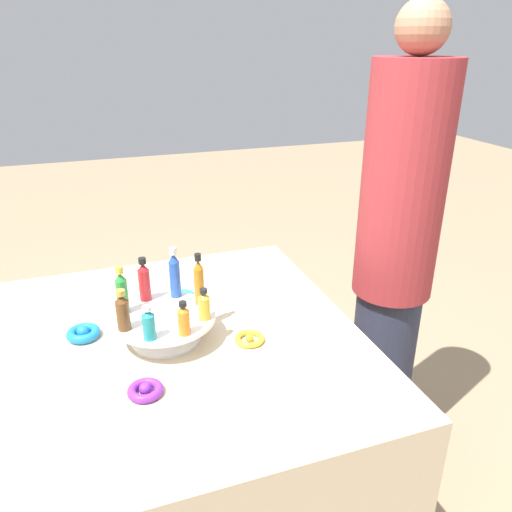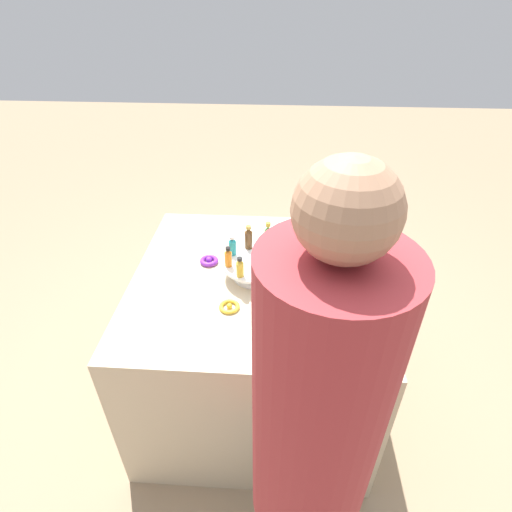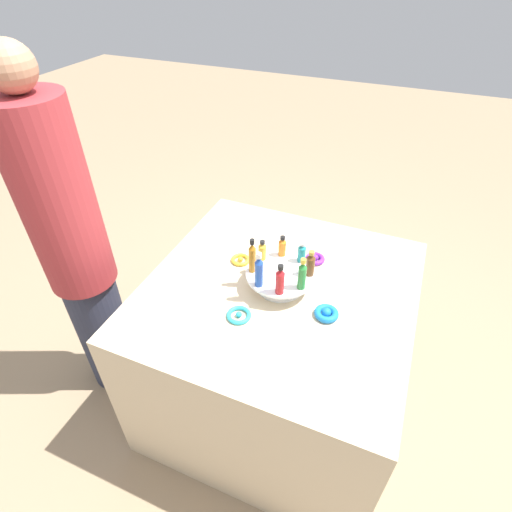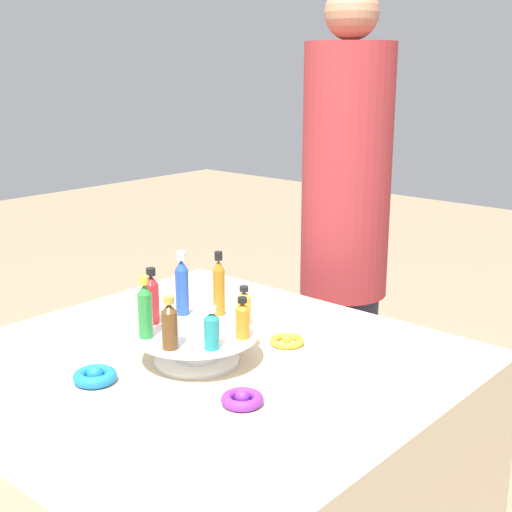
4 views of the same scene
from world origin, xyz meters
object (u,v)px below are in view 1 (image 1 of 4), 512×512
object	(u,v)px
ribbon_bow_blue	(83,333)
person_figure	(395,254)
bottle_amber	(199,281)
bottle_blue	(175,274)
bottle_gold	(204,305)
bottle_orange	(184,319)
ribbon_bow_teal	(181,297)
ribbon_bow_purple	(145,390)
display_stand	(165,325)
bottle_green	(122,292)
bottle_brown	(123,311)
ribbon_bow_gold	(250,339)
bottle_teal	(149,324)
bottle_red	(144,281)

from	to	relation	value
ribbon_bow_blue	person_figure	bearing A→B (deg)	95.75
bottle_amber	bottle_blue	xyz separation A→B (m)	(-0.07, -0.06, -0.00)
bottle_gold	person_figure	bearing A→B (deg)	107.96
bottle_orange	ribbon_bow_teal	distance (m)	0.34
bottle_gold	bottle_blue	world-z (taller)	bottle_blue
bottle_amber	ribbon_bow_purple	xyz separation A→B (m)	(0.25, -0.19, -0.13)
display_stand	person_figure	size ratio (longest dim) A/B	0.17
bottle_blue	ribbon_bow_purple	distance (m)	0.37
bottle_green	bottle_brown	size ratio (longest dim) A/B	1.22
display_stand	ribbon_bow_gold	world-z (taller)	display_stand
display_stand	bottle_brown	bearing A→B (deg)	-72.62
bottle_teal	person_figure	bearing A→B (deg)	107.86
bottle_orange	bottle_red	world-z (taller)	bottle_red
bottle_orange	ribbon_bow_blue	distance (m)	0.33
display_stand	ribbon_bow_purple	size ratio (longest dim) A/B	3.28
bottle_teal	bottle_amber	bearing A→B (deg)	129.88
display_stand	bottle_gold	world-z (taller)	bottle_gold
bottle_green	bottle_orange	distance (m)	0.21
bottle_orange	ribbon_bow_gold	bearing A→B (deg)	96.93
ribbon_bow_purple	ribbon_bow_blue	bearing A→B (deg)	-156.75
bottle_green	bottle_teal	size ratio (longest dim) A/B	1.49
bottle_green	bottle_brown	distance (m)	0.09
bottle_green	bottle_brown	world-z (taller)	bottle_green
person_figure	bottle_green	bearing A→B (deg)	-4.32
bottle_teal	ribbon_bow_teal	size ratio (longest dim) A/B	1.00
ribbon_bow_purple	bottle_teal	bearing A→B (deg)	163.79
ribbon_bow_blue	bottle_orange	bearing A→B (deg)	52.11
bottle_gold	ribbon_bow_blue	world-z (taller)	bottle_gold
person_figure	bottle_teal	bearing A→B (deg)	5.15
bottle_teal	bottle_red	bearing A→B (deg)	174.88
bottle_amber	ribbon_bow_teal	xyz separation A→B (m)	(-0.18, -0.02, -0.14)
display_stand	ribbon_bow_gold	bearing A→B (deg)	68.25
bottle_gold	bottle_orange	bearing A→B (deg)	-50.12
bottle_gold	bottle_amber	world-z (taller)	bottle_amber
ribbon_bow_gold	ribbon_bow_blue	distance (m)	0.46
bottle_amber	bottle_gold	bearing A→B (deg)	-5.12
bottle_teal	ribbon_bow_blue	world-z (taller)	bottle_teal
person_figure	ribbon_bow_blue	bearing A→B (deg)	-6.96
bottle_green	ribbon_bow_blue	world-z (taller)	bottle_green
display_stand	bottle_gold	distance (m)	0.13
bottle_orange	bottle_amber	bearing A→B (deg)	152.38
ribbon_bow_teal	person_figure	bearing A→B (deg)	88.45
bottle_red	ribbon_bow_blue	distance (m)	0.22
bottle_amber	ribbon_bow_teal	distance (m)	0.23
bottle_brown	bottle_blue	world-z (taller)	bottle_blue
bottle_green	bottle_orange	size ratio (longest dim) A/B	1.49
ribbon_bow_purple	bottle_red	bearing A→B (deg)	170.84
display_stand	bottle_green	world-z (taller)	bottle_green
bottle_green	ribbon_bow_teal	distance (m)	0.28
bottle_gold	bottle_brown	bearing A→B (deg)	-95.12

